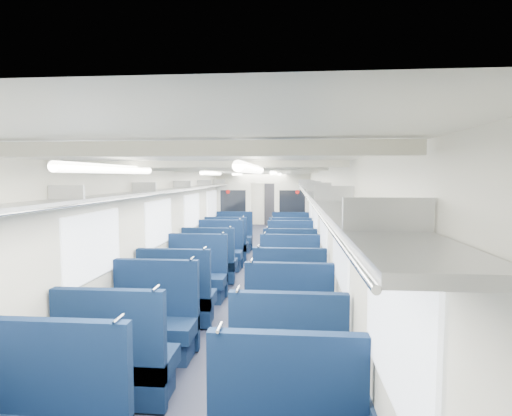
{
  "coord_description": "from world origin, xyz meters",
  "views": [
    {
      "loc": [
        0.85,
        -9.6,
        2.2
      ],
      "look_at": [
        -0.17,
        2.08,
        1.3
      ],
      "focal_mm": 28.65,
      "sensor_mm": 36.0,
      "label": 1
    }
  ],
  "objects_px": {
    "seat_4": "(117,365)",
    "seat_6": "(153,326)",
    "seat_19": "(290,240)",
    "seat_17": "(290,248)",
    "end_door": "(273,203)",
    "seat_9": "(289,299)",
    "seat_7": "(289,332)",
    "seat_10": "(197,279)",
    "seat_16": "(226,247)",
    "seat_11": "(290,280)",
    "seat_18": "(234,239)",
    "seat_5": "(288,371)",
    "seat_14": "(220,254)",
    "seat_15": "(290,255)",
    "seat_13": "(290,267)",
    "seat_8": "(177,300)",
    "bulkhead": "(263,209)",
    "seat_12": "(210,265)"
  },
  "relations": [
    {
      "from": "seat_4",
      "to": "seat_6",
      "type": "height_order",
      "value": "same"
    },
    {
      "from": "seat_4",
      "to": "seat_19",
      "type": "height_order",
      "value": "same"
    },
    {
      "from": "seat_17",
      "to": "end_door",
      "type": "bearing_deg",
      "value": 95.82
    },
    {
      "from": "seat_9",
      "to": "seat_7",
      "type": "bearing_deg",
      "value": -90.0
    },
    {
      "from": "seat_10",
      "to": "seat_19",
      "type": "xyz_separation_m",
      "value": [
        1.66,
        4.68,
        0.0
      ]
    },
    {
      "from": "seat_16",
      "to": "seat_19",
      "type": "height_order",
      "value": "same"
    },
    {
      "from": "seat_11",
      "to": "seat_9",
      "type": "bearing_deg",
      "value": -90.0
    },
    {
      "from": "seat_16",
      "to": "seat_19",
      "type": "xyz_separation_m",
      "value": [
        1.66,
        1.3,
        0.0
      ]
    },
    {
      "from": "seat_18",
      "to": "seat_6",
      "type": "bearing_deg",
      "value": -90.0
    },
    {
      "from": "seat_5",
      "to": "seat_11",
      "type": "relative_size",
      "value": 1.0
    },
    {
      "from": "seat_10",
      "to": "seat_14",
      "type": "height_order",
      "value": "same"
    },
    {
      "from": "seat_17",
      "to": "seat_18",
      "type": "relative_size",
      "value": 1.0
    },
    {
      "from": "seat_10",
      "to": "seat_11",
      "type": "relative_size",
      "value": 1.0
    },
    {
      "from": "seat_14",
      "to": "seat_16",
      "type": "bearing_deg",
      "value": 90.0
    },
    {
      "from": "seat_4",
      "to": "seat_10",
      "type": "height_order",
      "value": "same"
    },
    {
      "from": "seat_6",
      "to": "seat_17",
      "type": "xyz_separation_m",
      "value": [
        1.66,
        5.65,
        0.0
      ]
    },
    {
      "from": "seat_14",
      "to": "seat_15",
      "type": "height_order",
      "value": "same"
    },
    {
      "from": "seat_13",
      "to": "seat_15",
      "type": "distance_m",
      "value": 1.24
    },
    {
      "from": "seat_10",
      "to": "seat_16",
      "type": "height_order",
      "value": "same"
    },
    {
      "from": "seat_9",
      "to": "seat_13",
      "type": "height_order",
      "value": "same"
    },
    {
      "from": "seat_8",
      "to": "seat_14",
      "type": "relative_size",
      "value": 1.0
    },
    {
      "from": "end_door",
      "to": "seat_11",
      "type": "relative_size",
      "value": 1.67
    },
    {
      "from": "seat_9",
      "to": "seat_17",
      "type": "bearing_deg",
      "value": 90.0
    },
    {
      "from": "end_door",
      "to": "seat_16",
      "type": "bearing_deg",
      "value": -95.84
    },
    {
      "from": "seat_15",
      "to": "seat_17",
      "type": "distance_m",
      "value": 0.93
    },
    {
      "from": "seat_11",
      "to": "seat_14",
      "type": "relative_size",
      "value": 1.0
    },
    {
      "from": "bulkhead",
      "to": "seat_13",
      "type": "distance_m",
      "value": 3.98
    },
    {
      "from": "seat_15",
      "to": "seat_9",
      "type": "bearing_deg",
      "value": -90.0
    },
    {
      "from": "seat_13",
      "to": "seat_8",
      "type": "bearing_deg",
      "value": -124.36
    },
    {
      "from": "seat_7",
      "to": "seat_18",
      "type": "distance_m",
      "value": 7.27
    },
    {
      "from": "seat_5",
      "to": "seat_10",
      "type": "distance_m",
      "value": 3.7
    },
    {
      "from": "seat_8",
      "to": "seat_13",
      "type": "bearing_deg",
      "value": 55.64
    },
    {
      "from": "seat_4",
      "to": "seat_17",
      "type": "height_order",
      "value": "same"
    },
    {
      "from": "seat_13",
      "to": "seat_4",
      "type": "bearing_deg",
      "value": -110.11
    },
    {
      "from": "seat_4",
      "to": "seat_9",
      "type": "height_order",
      "value": "same"
    },
    {
      "from": "seat_12",
      "to": "seat_5",
      "type": "bearing_deg",
      "value": -69.71
    },
    {
      "from": "seat_6",
      "to": "seat_8",
      "type": "height_order",
      "value": "same"
    },
    {
      "from": "seat_4",
      "to": "seat_19",
      "type": "bearing_deg",
      "value": 78.32
    },
    {
      "from": "seat_7",
      "to": "seat_18",
      "type": "bearing_deg",
      "value": 103.19
    },
    {
      "from": "bulkhead",
      "to": "seat_18",
      "type": "bearing_deg",
      "value": -163.51
    },
    {
      "from": "seat_18",
      "to": "seat_15",
      "type": "bearing_deg",
      "value": -54.38
    },
    {
      "from": "end_door",
      "to": "seat_15",
      "type": "bearing_deg",
      "value": -84.77
    },
    {
      "from": "end_door",
      "to": "seat_13",
      "type": "height_order",
      "value": "end_door"
    },
    {
      "from": "end_door",
      "to": "seat_9",
      "type": "relative_size",
      "value": 1.67
    },
    {
      "from": "seat_8",
      "to": "seat_4",
      "type": "bearing_deg",
      "value": -90.0
    },
    {
      "from": "seat_15",
      "to": "seat_18",
      "type": "bearing_deg",
      "value": 125.62
    },
    {
      "from": "seat_5",
      "to": "seat_16",
      "type": "distance_m",
      "value": 6.89
    },
    {
      "from": "seat_11",
      "to": "bulkhead",
      "type": "bearing_deg",
      "value": 99.61
    },
    {
      "from": "seat_6",
      "to": "seat_17",
      "type": "relative_size",
      "value": 1.0
    },
    {
      "from": "seat_11",
      "to": "seat_17",
      "type": "distance_m",
      "value": 3.27
    }
  ]
}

